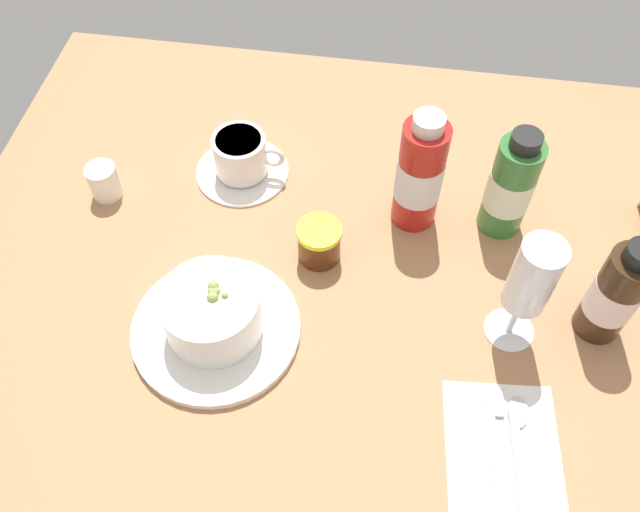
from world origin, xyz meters
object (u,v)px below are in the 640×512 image
at_px(cutlery_setting, 505,457).
at_px(sauce_bottle_red, 420,175).
at_px(porridge_bowl, 213,316).
at_px(coffee_cup, 241,158).
at_px(jam_jar, 319,243).
at_px(sauce_bottle_green, 511,186).
at_px(sauce_bottle_brown, 615,294).
at_px(creamer_jug, 104,181).
at_px(wine_glass, 532,281).

bearing_deg(cutlery_setting, sauce_bottle_red, 110.93).
bearing_deg(porridge_bowl, sauce_bottle_red, 44.18).
height_order(coffee_cup, jam_jar, coffee_cup).
bearing_deg(cutlery_setting, coffee_cup, 135.45).
bearing_deg(jam_jar, sauce_bottle_green, 21.48).
xyz_separation_m(coffee_cup, sauce_bottle_brown, (0.50, -0.19, 0.04)).
xyz_separation_m(creamer_jug, sauce_bottle_green, (0.57, 0.03, 0.05)).
bearing_deg(jam_jar, sauce_bottle_red, 36.52).
bearing_deg(jam_jar, porridge_bowl, -129.21).
xyz_separation_m(porridge_bowl, wine_glass, (0.37, 0.06, 0.08)).
bearing_deg(sauce_bottle_red, cutlery_setting, -69.07).
bearing_deg(porridge_bowl, sauce_bottle_brown, 9.72).
bearing_deg(sauce_bottle_brown, coffee_cup, 159.37).
distance_m(jam_jar, sauce_bottle_green, 0.27).
distance_m(wine_glass, sauce_bottle_green, 0.18).
relative_size(sauce_bottle_red, sauce_bottle_brown, 1.14).
relative_size(wine_glass, sauce_bottle_brown, 1.06).
distance_m(wine_glass, sauce_bottle_red, 0.22).
height_order(cutlery_setting, coffee_cup, coffee_cup).
relative_size(coffee_cup, jam_jar, 2.30).
distance_m(coffee_cup, wine_glass, 0.45).
relative_size(porridge_bowl, cutlery_setting, 1.07).
bearing_deg(cutlery_setting, sauce_bottle_brown, 59.01).
bearing_deg(sauce_bottle_brown, jam_jar, 171.53).
relative_size(creamer_jug, wine_glass, 0.33).
bearing_deg(jam_jar, cutlery_setting, -44.52).
relative_size(porridge_bowl, sauce_bottle_green, 1.25).
bearing_deg(sauce_bottle_brown, sauce_bottle_red, 149.34).
relative_size(creamer_jug, sauce_bottle_brown, 0.35).
bearing_deg(cutlery_setting, creamer_jug, 151.56).
bearing_deg(coffee_cup, sauce_bottle_green, -5.84).
height_order(cutlery_setting, sauce_bottle_red, sauce_bottle_red).
distance_m(porridge_bowl, sauce_bottle_green, 0.42).
distance_m(porridge_bowl, sauce_bottle_red, 0.33).
bearing_deg(sauce_bottle_brown, sauce_bottle_green, 129.17).
bearing_deg(jam_jar, coffee_cup, 135.41).
bearing_deg(coffee_cup, cutlery_setting, -44.55).
distance_m(coffee_cup, sauce_bottle_green, 0.38).
bearing_deg(coffee_cup, creamer_jug, -159.29).
bearing_deg(sauce_bottle_red, creamer_jug, -176.66).
bearing_deg(jam_jar, creamer_jug, 168.76).
height_order(wine_glass, sauce_bottle_green, wine_glass).
distance_m(porridge_bowl, jam_jar, 0.18).
height_order(creamer_jug, sauce_bottle_brown, sauce_bottle_brown).
relative_size(cutlery_setting, wine_glass, 1.13).
xyz_separation_m(coffee_cup, sauce_bottle_red, (0.26, -0.04, 0.06)).
bearing_deg(wine_glass, sauce_bottle_red, 128.66).
bearing_deg(coffee_cup, wine_glass, -28.46).
bearing_deg(sauce_bottle_brown, wine_glass, -167.49).
bearing_deg(sauce_bottle_green, sauce_bottle_red, -177.36).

